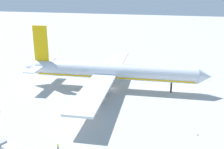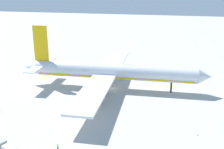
% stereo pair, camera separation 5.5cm
% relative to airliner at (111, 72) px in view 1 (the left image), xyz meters
% --- Properties ---
extents(ground_plane, '(600.00, 600.00, 0.00)m').
position_rel_airliner_xyz_m(ground_plane, '(1.47, -0.03, -7.00)').
color(ground_plane, '#B2B2AD').
extents(airliner, '(75.38, 77.70, 24.61)m').
position_rel_airliner_xyz_m(airliner, '(0.00, 0.00, 0.00)').
color(airliner, silver).
rests_on(airliner, ground).
extents(service_truck_1, '(6.61, 4.46, 2.80)m').
position_rel_airliner_xyz_m(service_truck_1, '(-13.74, -49.94, -5.54)').
color(service_truck_1, '#999EA5').
rests_on(service_truck_1, ground).
extents(baggage_cart_0, '(2.70, 2.73, 1.15)m').
position_rel_airliner_xyz_m(baggage_cart_0, '(-50.06, 39.01, -6.36)').
color(baggage_cart_0, '#595B60').
rests_on(baggage_cart_0, ground).
extents(ground_worker_1, '(0.44, 0.44, 1.63)m').
position_rel_airliner_xyz_m(ground_worker_1, '(-2.42, -45.14, -6.18)').
color(ground_worker_1, navy).
rests_on(ground_worker_1, ground).
extents(traffic_cone_0, '(0.36, 0.36, 0.55)m').
position_rel_airliner_xyz_m(traffic_cone_0, '(39.99, 18.98, -6.73)').
color(traffic_cone_0, orange).
rests_on(traffic_cone_0, ground).
extents(traffic_cone_1, '(0.36, 0.36, 0.55)m').
position_rel_airliner_xyz_m(traffic_cone_1, '(32.42, -29.75, -6.73)').
color(traffic_cone_1, orange).
rests_on(traffic_cone_1, ground).
extents(traffic_cone_2, '(0.36, 0.36, 0.55)m').
position_rel_airliner_xyz_m(traffic_cone_2, '(-40.85, 15.73, -6.73)').
color(traffic_cone_2, orange).
rests_on(traffic_cone_2, ground).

